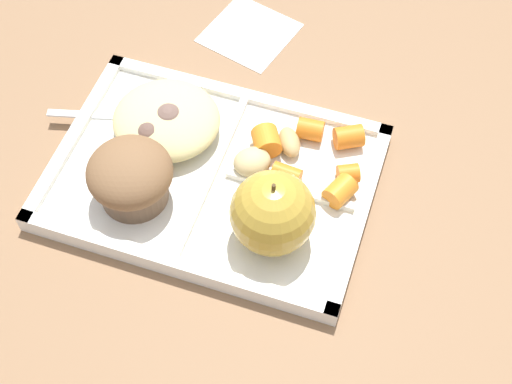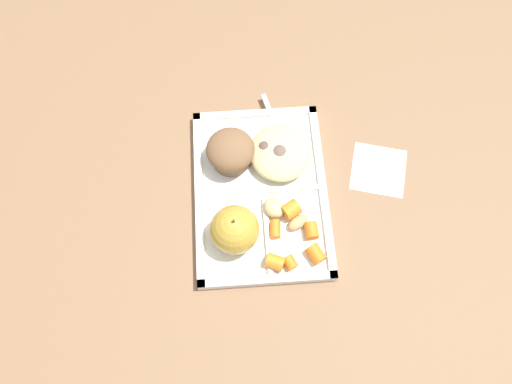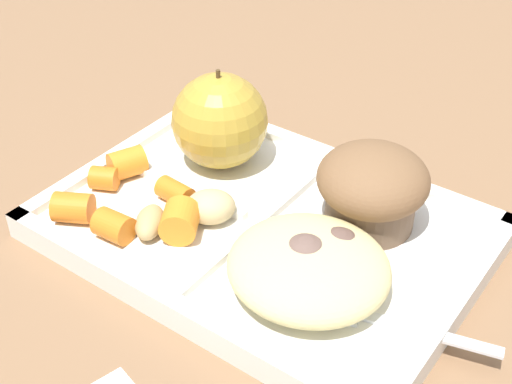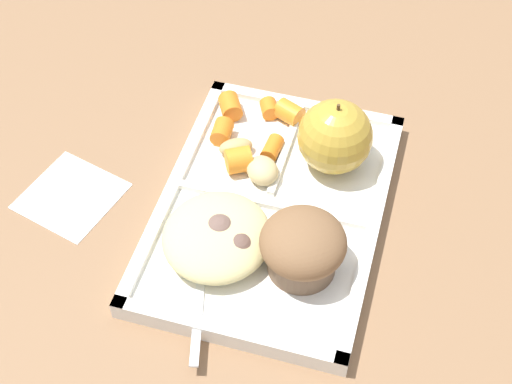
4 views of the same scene
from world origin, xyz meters
name	(u,v)px [view 2 (image 2 of 4)]	position (x,y,z in m)	size (l,w,h in m)	color
ground	(261,195)	(0.00, 0.00, 0.00)	(6.00, 6.00, 0.00)	#846042
lunch_tray	(261,193)	(0.00, 0.00, 0.01)	(0.32, 0.23, 0.02)	white
green_apple	(235,230)	(-0.08, 0.05, 0.06)	(0.08, 0.08, 0.09)	#B79333
bran_muffin	(231,152)	(0.06, 0.05, 0.05)	(0.08, 0.08, 0.06)	brown
carrot_slice_back	(275,229)	(-0.07, -0.02, 0.02)	(0.02, 0.02, 0.03)	orange
carrot_slice_edge	(291,210)	(-0.04, -0.05, 0.03)	(0.03, 0.03, 0.03)	orange
carrot_slice_small	(290,263)	(-0.13, -0.04, 0.02)	(0.02, 0.02, 0.02)	orange
carrot_slice_near_corner	(312,231)	(-0.08, -0.08, 0.03)	(0.02, 0.02, 0.03)	orange
carrot_slice_large	(316,254)	(-0.12, -0.08, 0.03)	(0.02, 0.02, 0.03)	orange
carrot_slice_center	(275,262)	(-0.13, -0.01, 0.03)	(0.02, 0.02, 0.03)	orange
potato_chunk_browned	(298,223)	(-0.06, -0.06, 0.02)	(0.04, 0.02, 0.02)	tan
potato_chunk_golden	(274,208)	(-0.04, -0.02, 0.03)	(0.04, 0.03, 0.02)	tan
egg_noodle_pile	(280,153)	(0.06, -0.04, 0.03)	(0.11, 0.11, 0.04)	#D6C684
meatball_side	(265,150)	(0.07, -0.01, 0.03)	(0.04, 0.04, 0.04)	brown
meatball_center	(279,154)	(0.06, -0.04, 0.03)	(0.04, 0.04, 0.04)	brown
plastic_fork	(278,131)	(0.12, -0.04, 0.02)	(0.14, 0.05, 0.00)	white
paper_napkin	(379,170)	(0.03, -0.22, 0.00)	(0.09, 0.09, 0.00)	white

